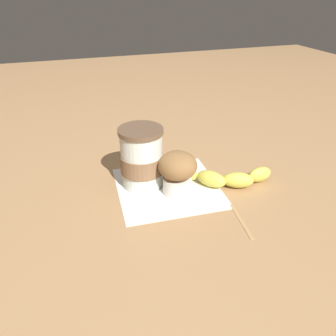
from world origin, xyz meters
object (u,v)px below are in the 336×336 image
(sugar_packet, at_px, (134,163))
(coffee_cup, at_px, (142,158))
(muffin, at_px, (178,171))
(banana, at_px, (224,177))

(sugar_packet, bearing_deg, coffee_cup, -91.26)
(coffee_cup, distance_m, muffin, 0.09)
(coffee_cup, relative_size, muffin, 1.42)
(coffee_cup, xyz_separation_m, muffin, (0.06, -0.06, -0.01))
(sugar_packet, bearing_deg, banana, -42.51)
(muffin, bearing_deg, coffee_cup, 137.89)
(muffin, bearing_deg, banana, -1.34)
(banana, bearing_deg, muffin, 178.66)
(coffee_cup, xyz_separation_m, sugar_packet, (0.00, 0.10, -0.06))
(sugar_packet, bearing_deg, muffin, -68.69)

